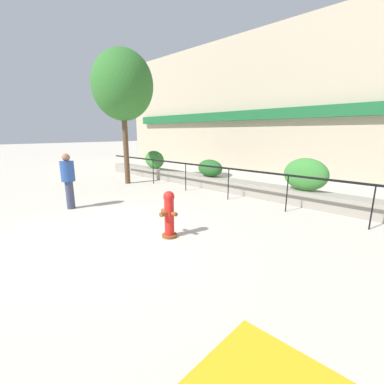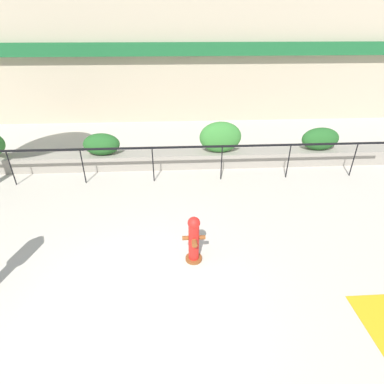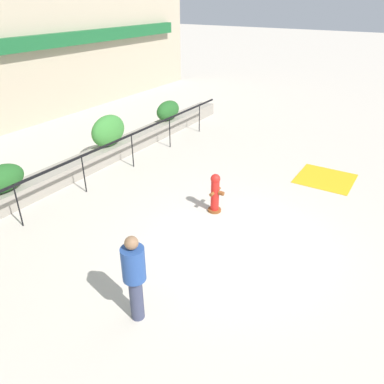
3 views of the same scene
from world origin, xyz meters
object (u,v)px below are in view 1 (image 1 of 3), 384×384
object	(u,v)px
hedge_bush_2	(306,174)
pedestrian	(68,178)
hedge_bush_1	(210,168)
fire_hydrant	(169,214)
street_tree	(122,86)
hedge_bush_0	(154,160)

from	to	relation	value
hedge_bush_2	pedestrian	size ratio (longest dim) A/B	0.82
hedge_bush_1	fire_hydrant	world-z (taller)	hedge_bush_1
street_tree	pedestrian	distance (m)	5.41
hedge_bush_2	fire_hydrant	size ratio (longest dim) A/B	1.32
hedge_bush_0	hedge_bush_2	bearing A→B (deg)	0.00
hedge_bush_0	hedge_bush_1	world-z (taller)	hedge_bush_0
hedge_bush_1	pedestrian	xyz separation A→B (m)	(-1.19, -5.45, 0.12)
pedestrian	hedge_bush_2	bearing A→B (deg)	46.38
hedge_bush_2	pedestrian	bearing A→B (deg)	-133.62
fire_hydrant	street_tree	size ratio (longest dim) A/B	0.18
hedge_bush_1	fire_hydrant	distance (m)	5.58
hedge_bush_1	street_tree	distance (m)	5.28
hedge_bush_0	hedge_bush_1	size ratio (longest dim) A/B	1.16
hedge_bush_0	pedestrian	size ratio (longest dim) A/B	0.81
hedge_bush_0	hedge_bush_2	size ratio (longest dim) A/B	0.99
hedge_bush_2	street_tree	size ratio (longest dim) A/B	0.24
fire_hydrant	hedge_bush_2	bearing A→B (deg)	75.83
street_tree	hedge_bush_0	bearing A→B (deg)	99.90
fire_hydrant	hedge_bush_0	bearing A→B (deg)	143.83
hedge_bush_0	pedestrian	world-z (taller)	pedestrian
hedge_bush_0	hedge_bush_1	bearing A→B (deg)	0.00
hedge_bush_1	pedestrian	size ratio (longest dim) A/B	0.70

